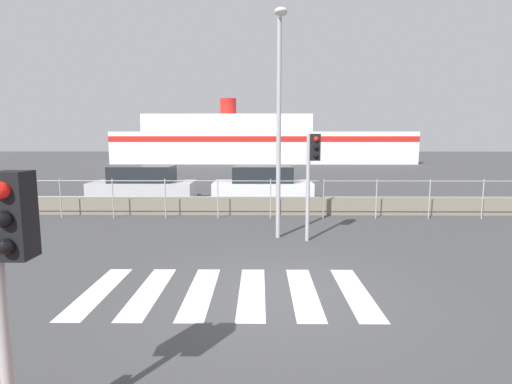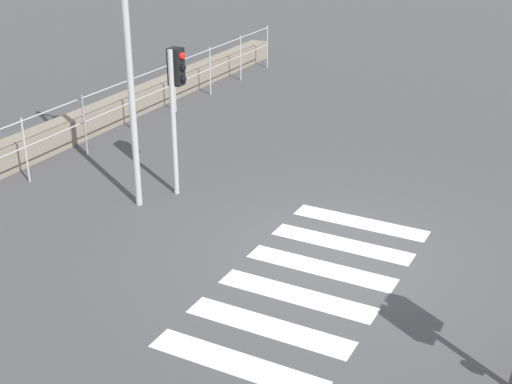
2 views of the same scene
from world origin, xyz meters
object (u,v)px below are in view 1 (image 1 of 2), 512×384
at_px(ferry_boat, 256,143).
at_px(parked_car_white, 263,186).
at_px(parked_car_silver, 143,186).
at_px(streetlamp, 279,101).
at_px(traffic_light_far, 312,163).

xyz_separation_m(ferry_boat, parked_car_white, (0.56, -28.44, -1.63)).
distance_m(ferry_boat, parked_car_silver, 28.85).
xyz_separation_m(streetlamp, parked_car_white, (-0.37, 6.60, -2.98)).
bearing_deg(ferry_boat, parked_car_white, -88.88).
relative_size(traffic_light_far, parked_car_white, 0.66).
distance_m(ferry_boat, parked_car_white, 28.49).
bearing_deg(traffic_light_far, parked_car_white, 100.24).
bearing_deg(traffic_light_far, ferry_boat, 92.90).
xyz_separation_m(streetlamp, ferry_boat, (-0.93, 35.04, -1.35)).
distance_m(streetlamp, ferry_boat, 35.08).
height_order(ferry_boat, parked_car_silver, ferry_boat).
bearing_deg(parked_car_white, streetlamp, -86.79).
bearing_deg(ferry_boat, parked_car_silver, -99.20).
bearing_deg(streetlamp, parked_car_white, 93.21).
height_order(traffic_light_far, streetlamp, streetlamp).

